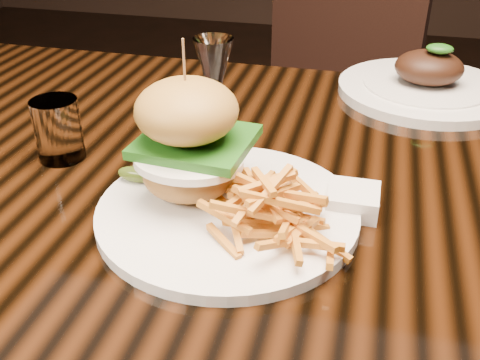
% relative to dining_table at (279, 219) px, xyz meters
% --- Properties ---
extents(dining_table, '(1.60, 0.90, 0.75)m').
position_rel_dining_table_xyz_m(dining_table, '(0.00, 0.00, 0.00)').
color(dining_table, black).
rests_on(dining_table, ground).
extents(burger_plate, '(0.33, 0.33, 0.22)m').
position_rel_dining_table_xyz_m(burger_plate, '(-0.05, -0.12, 0.13)').
color(burger_plate, silver).
rests_on(burger_plate, dining_table).
extents(ramekin, '(0.07, 0.07, 0.03)m').
position_rel_dining_table_xyz_m(ramekin, '(0.10, -0.07, 0.09)').
color(ramekin, silver).
rests_on(ramekin, dining_table).
extents(wine_glass, '(0.06, 0.06, 0.16)m').
position_rel_dining_table_xyz_m(wine_glass, '(-0.12, 0.09, 0.20)').
color(wine_glass, white).
rests_on(wine_glass, dining_table).
extents(water_tumbler, '(0.07, 0.07, 0.09)m').
position_rel_dining_table_xyz_m(water_tumbler, '(-0.33, -0.03, 0.12)').
color(water_tumbler, white).
rests_on(water_tumbler, dining_table).
extents(far_dish, '(0.32, 0.32, 0.10)m').
position_rel_dining_table_xyz_m(far_dish, '(0.21, 0.36, 0.10)').
color(far_dish, silver).
rests_on(far_dish, dining_table).
extents(chair_far, '(0.56, 0.56, 0.95)m').
position_rel_dining_table_xyz_m(chair_far, '(-0.02, 0.89, -0.13)').
color(chair_far, black).
rests_on(chair_far, ground).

